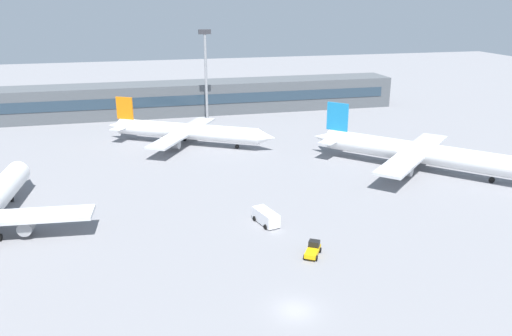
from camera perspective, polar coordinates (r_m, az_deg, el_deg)
The scene contains 7 objects.
ground_plane at distance 93.04m, azimuth -3.30°, elevation -2.01°, with size 400.00×400.00×0.00m, color gray.
terminal_building at distance 152.34m, azimuth -7.82°, elevation 7.73°, with size 125.03×12.13×9.00m.
airplane_mid at distance 105.34m, azimuth 17.91°, elevation 1.58°, with size 34.82×36.45×11.53m.
airplane_far at distance 119.14m, azimuth -7.55°, elevation 4.05°, with size 37.28×27.16×10.28m.
baggage_tug_yellow at distance 69.10m, azimuth 6.37°, elevation -9.00°, with size 3.19×3.84×1.75m.
service_van_white at distance 77.45m, azimuth 1.10°, elevation -5.46°, with size 3.29×5.54×2.08m.
floodlight_tower_west at distance 137.45m, azimuth -5.61°, elevation 10.81°, with size 3.20×0.80×24.67m.
Camera 1 is at (-15.72, -45.70, 32.60)m, focal length 35.92 mm.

